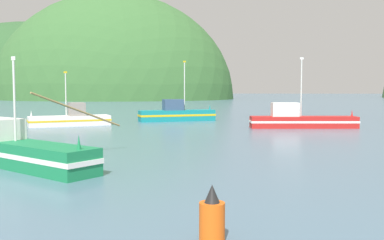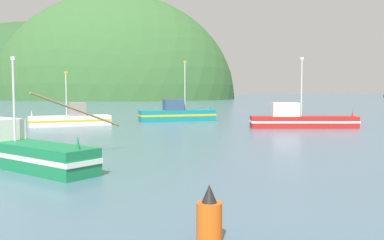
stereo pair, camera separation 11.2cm
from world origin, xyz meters
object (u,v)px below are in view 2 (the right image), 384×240
at_px(fishing_boat_teal, 177,114).
at_px(channel_buoy, 209,218).
at_px(fishing_boat_white, 71,119).
at_px(fishing_boat_green, 12,149).
at_px(fishing_boat_red, 301,120).

height_order(fishing_boat_teal, channel_buoy, fishing_boat_teal).
height_order(fishing_boat_white, channel_buoy, fishing_boat_white).
bearing_deg(fishing_boat_green, fishing_boat_teal, 113.68).
relative_size(fishing_boat_green, fishing_boat_teal, 1.33).
height_order(fishing_boat_red, fishing_boat_teal, fishing_boat_teal).
relative_size(fishing_boat_white, fishing_boat_green, 0.68).
relative_size(fishing_boat_red, channel_buoy, 7.08).
height_order(fishing_boat_green, channel_buoy, fishing_boat_green).
height_order(fishing_boat_green, fishing_boat_teal, fishing_boat_teal).
bearing_deg(fishing_boat_white, fishing_boat_red, 149.45).
xyz_separation_m(fishing_boat_green, channel_buoy, (11.35, -10.97, -0.22)).
xyz_separation_m(fishing_boat_teal, channel_buoy, (6.41, -43.14, -0.24)).
relative_size(fishing_boat_red, fishing_boat_teal, 1.16).
distance_m(fishing_boat_white, fishing_boat_red, 24.95).
height_order(fishing_boat_white, fishing_boat_green, fishing_boat_white).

